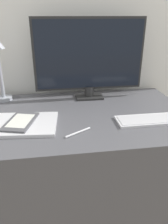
% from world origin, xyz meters
% --- Properties ---
extents(wall_back, '(3.60, 0.05, 2.40)m').
position_xyz_m(wall_back, '(0.00, 0.58, 1.20)').
color(wall_back, silver).
rests_on(wall_back, ground_plane).
extents(desk, '(1.14, 0.70, 0.73)m').
position_xyz_m(desk, '(0.00, 0.16, 0.36)').
color(desk, '#4C4C51').
rests_on(desk, ground_plane).
extents(monitor, '(0.64, 0.11, 0.46)m').
position_xyz_m(monitor, '(0.08, 0.39, 0.97)').
color(monitor, '#262626').
rests_on(monitor, desk).
extents(keyboard, '(0.29, 0.12, 0.01)m').
position_xyz_m(keyboard, '(0.30, 0.03, 0.74)').
color(keyboard, silver).
rests_on(keyboard, desk).
extents(laptop, '(0.37, 0.26, 0.02)m').
position_xyz_m(laptop, '(-0.30, 0.07, 0.74)').
color(laptop, '#BCBCC1').
rests_on(laptop, desk).
extents(ereader, '(0.16, 0.22, 0.01)m').
position_xyz_m(ereader, '(-0.29, 0.07, 0.75)').
color(ereader, '#4C4C51').
rests_on(ereader, laptop).
extents(pen, '(0.12, 0.07, 0.01)m').
position_xyz_m(pen, '(-0.04, -0.04, 0.73)').
color(pen, silver).
rests_on(pen, desk).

